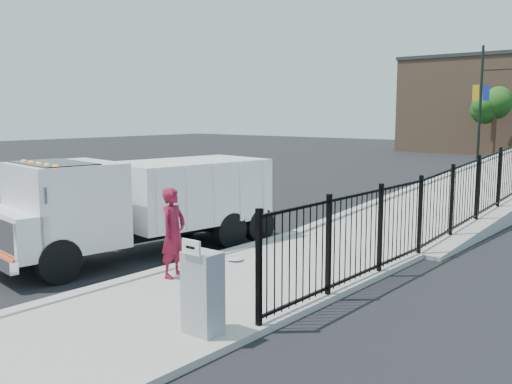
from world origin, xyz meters
The scene contains 12 objects.
ground centered at (0.00, 0.00, 0.00)m, with size 120.00×120.00×0.00m, color black.
sidewalk centered at (1.93, -2.00, 0.06)m, with size 3.55×12.00×0.12m, color #9E998E.
curb centered at (0.00, -2.00, 0.08)m, with size 0.30×12.00×0.16m, color #ADAAA3.
ramp centered at (2.12, 16.00, 0.00)m, with size 3.95×24.00×1.70m, color #9E998E.
truck centered at (-1.82, -0.03, 1.34)m, with size 3.13×7.19×2.38m.
worker centered at (0.54, -1.01, 1.03)m, with size 0.66×0.43×1.81m, color maroon.
utility_cabinet centered at (3.10, -2.77, 0.75)m, with size 0.55×0.40×1.25m, color gray.
arrow_sign centered at (3.10, -2.99, 1.48)m, with size 0.35×0.04×0.22m, color white.
debris centered at (0.68, 0.71, 0.17)m, with size 0.37×0.37×0.09m, color silver.
light_pole_0 centered at (-4.07, 32.10, 4.36)m, with size 3.77×0.22×8.00m.
tree_0 centered at (-4.70, 36.46, 3.93)m, with size 2.42×2.42×5.21m.
building centered at (-9.00, 44.00, 4.00)m, with size 10.00×10.00×8.00m, color #8C664C.
Camera 1 is at (8.92, -8.61, 3.40)m, focal length 40.00 mm.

